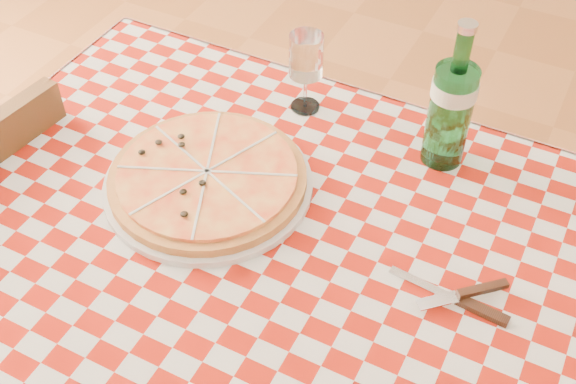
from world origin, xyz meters
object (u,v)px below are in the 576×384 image
(pizza_plate, at_px, (208,177))
(water_bottle, at_px, (453,96))
(wine_glass, at_px, (306,73))
(dining_table, at_px, (283,280))

(pizza_plate, height_order, water_bottle, water_bottle)
(wine_glass, bearing_deg, water_bottle, -3.63)
(dining_table, distance_m, water_bottle, 0.44)
(dining_table, bearing_deg, water_bottle, 62.79)
(pizza_plate, bearing_deg, wine_glass, 79.17)
(pizza_plate, distance_m, wine_glass, 0.30)
(water_bottle, distance_m, wine_glass, 0.30)
(water_bottle, xyz_separation_m, wine_glass, (-0.29, 0.02, -0.06))
(dining_table, distance_m, wine_glass, 0.41)
(dining_table, relative_size, water_bottle, 4.14)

